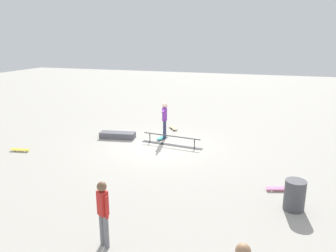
% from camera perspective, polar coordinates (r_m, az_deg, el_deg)
% --- Properties ---
extents(ground_plane, '(60.00, 60.00, 0.00)m').
position_cam_1_polar(ground_plane, '(14.35, -1.47, -3.43)').
color(ground_plane, '#ADA89E').
extents(grind_rail, '(2.83, 0.55, 0.44)m').
position_cam_1_polar(grind_rail, '(14.35, 0.61, -2.62)').
color(grind_rail, black).
rests_on(grind_rail, ground_plane).
extents(skate_ledge, '(1.71, 0.77, 0.28)m').
position_cam_1_polar(skate_ledge, '(15.54, -8.76, -1.59)').
color(skate_ledge, '#595960').
rests_on(skate_ledge, ground_plane).
extents(skater_main, '(0.33, 1.37, 1.71)m').
position_cam_1_polar(skater_main, '(15.06, -0.59, 1.41)').
color(skater_main, '#2D3351').
rests_on(skater_main, ground_plane).
extents(skateboard_main, '(0.36, 0.82, 0.09)m').
position_cam_1_polar(skateboard_main, '(15.28, -0.99, -1.96)').
color(skateboard_main, teal).
rests_on(skateboard_main, ground_plane).
extents(bystander_red_shirt, '(0.35, 0.26, 1.58)m').
position_cam_1_polar(bystander_red_shirt, '(7.60, -11.23, -14.23)').
color(bystander_red_shirt, slate).
rests_on(bystander_red_shirt, ground_plane).
extents(loose_skateboard_yellow, '(0.82, 0.36, 0.09)m').
position_cam_1_polar(loose_skateboard_yellow, '(14.95, -24.36, -3.76)').
color(loose_skateboard_yellow, yellow).
rests_on(loose_skateboard_yellow, ground_plane).
extents(loose_skateboard_pink, '(0.82, 0.43, 0.09)m').
position_cam_1_polar(loose_skateboard_pink, '(10.87, 18.82, -10.21)').
color(loose_skateboard_pink, '#E05993').
rests_on(loose_skateboard_pink, ground_plane).
extents(loose_skateboard_natural, '(0.64, 0.76, 0.09)m').
position_cam_1_polar(loose_skateboard_natural, '(16.85, 0.89, -0.31)').
color(loose_skateboard_natural, tan).
rests_on(loose_skateboard_natural, ground_plane).
extents(trash_bin, '(0.56, 0.56, 0.85)m').
position_cam_1_polar(trash_bin, '(9.76, 21.17, -11.15)').
color(trash_bin, '#47474C').
rests_on(trash_bin, ground_plane).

